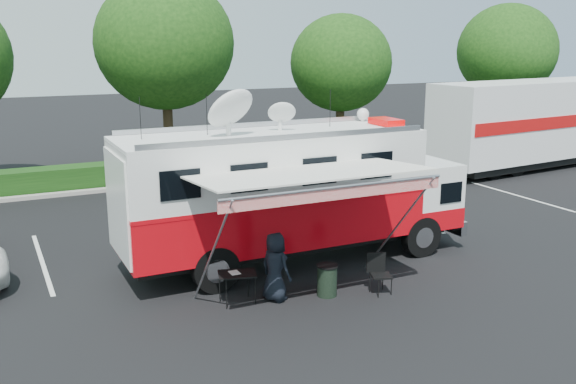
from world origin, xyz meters
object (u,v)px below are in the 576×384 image
object	(u,v)px
folding_table	(237,275)
semi_trailer	(548,121)
command_truck	(293,192)
trash_bin	(327,280)

from	to	relation	value
folding_table	semi_trailer	world-z (taller)	semi_trailer
command_truck	folding_table	xyz separation A→B (m)	(-2.49, -2.06, -1.33)
folding_table	command_truck	bearing A→B (deg)	39.65
trash_bin	semi_trailer	xyz separation A→B (m)	(17.83, 9.85, 1.82)
command_truck	trash_bin	bearing A→B (deg)	-97.68
command_truck	trash_bin	size ratio (longest dim) A/B	12.53
command_truck	folding_table	distance (m)	3.49
trash_bin	command_truck	bearing A→B (deg)	82.32
folding_table	trash_bin	xyz separation A→B (m)	(2.14, -0.54, -0.31)
trash_bin	semi_trailer	distance (m)	20.45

